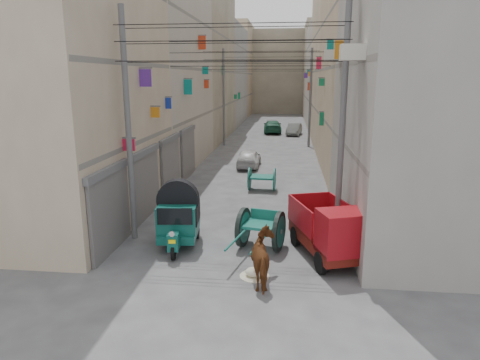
# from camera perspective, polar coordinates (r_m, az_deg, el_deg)

# --- Properties ---
(ground) EXTENTS (140.00, 140.00, 0.00)m
(ground) POSITION_cam_1_polar(r_m,az_deg,el_deg) (10.11, -5.68, -20.85)
(ground) COLOR #444447
(ground) RESTS_ON ground
(building_row_left) EXTENTS (8.00, 62.00, 14.00)m
(building_row_left) POSITION_cam_1_polar(r_m,az_deg,el_deg) (43.41, -6.90, 14.44)
(building_row_left) COLOR #C0AB91
(building_row_left) RESTS_ON ground
(building_row_right) EXTENTS (8.00, 62.00, 14.00)m
(building_row_right) POSITION_cam_1_polar(r_m,az_deg,el_deg) (42.71, 15.17, 14.10)
(building_row_right) COLOR gray
(building_row_right) RESTS_ON ground
(end_cap_building) EXTENTS (22.00, 10.00, 13.00)m
(end_cap_building) POSITION_cam_1_polar(r_m,az_deg,el_deg) (74.17, 5.16, 14.10)
(end_cap_building) COLOR tan
(end_cap_building) RESTS_ON ground
(shutters_left) EXTENTS (0.18, 14.40, 2.88)m
(shutters_left) POSITION_cam_1_polar(r_m,az_deg,el_deg) (19.84, -10.64, 1.07)
(shutters_left) COLOR #535359
(shutters_left) RESTS_ON ground
(signboards) EXTENTS (8.22, 40.52, 5.67)m
(signboards) POSITION_cam_1_polar(r_m,az_deg,el_deg) (29.94, 2.88, 9.17)
(signboards) COLOR orange
(signboards) RESTS_ON ground
(ac_units) EXTENTS (0.70, 6.55, 3.35)m
(ac_units) POSITION_cam_1_polar(r_m,az_deg,el_deg) (16.00, 13.61, 19.40)
(ac_units) COLOR beige
(ac_units) RESTS_ON ground
(utility_poles) EXTENTS (7.40, 22.20, 8.00)m
(utility_poles) POSITION_cam_1_polar(r_m,az_deg,el_deg) (25.26, 2.24, 9.67)
(utility_poles) COLOR #5A5A5D
(utility_poles) RESTS_ON ground
(overhead_cables) EXTENTS (7.40, 22.52, 1.12)m
(overhead_cables) POSITION_cam_1_polar(r_m,az_deg,el_deg) (22.64, 1.79, 16.23)
(overhead_cables) COLOR black
(overhead_cables) RESTS_ON ground
(auto_rickshaw) EXTENTS (1.62, 2.59, 1.78)m
(auto_rickshaw) POSITION_cam_1_polar(r_m,az_deg,el_deg) (14.91, -8.18, -4.77)
(auto_rickshaw) COLOR black
(auto_rickshaw) RESTS_ON ground
(tonga_cart) EXTENTS (1.78, 3.19, 1.36)m
(tonga_cart) POSITION_cam_1_polar(r_m,az_deg,el_deg) (14.58, 2.78, -6.48)
(tonga_cart) COLOR black
(tonga_cart) RESTS_ON ground
(mini_truck) EXTENTS (2.51, 3.70, 1.91)m
(mini_truck) POSITION_cam_1_polar(r_m,az_deg,el_deg) (13.79, 12.23, -7.08)
(mini_truck) COLOR black
(mini_truck) RESTS_ON ground
(second_cart) EXTENTS (1.42, 1.27, 1.20)m
(second_cart) POSITION_cam_1_polar(r_m,az_deg,el_deg) (22.01, 2.95, 0.23)
(second_cart) COLOR #155E51
(second_cart) RESTS_ON ground
(feed_sack) EXTENTS (0.55, 0.44, 0.27)m
(feed_sack) POSITION_cam_1_polar(r_m,az_deg,el_deg) (12.83, 1.96, -12.16)
(feed_sack) COLOR beige
(feed_sack) RESTS_ON ground
(horse) EXTENTS (1.16, 1.89, 1.49)m
(horse) POSITION_cam_1_polar(r_m,az_deg,el_deg) (12.20, 3.40, -10.44)
(horse) COLOR brown
(horse) RESTS_ON ground
(distant_car_white) EXTENTS (1.47, 3.46, 1.17)m
(distant_car_white) POSITION_cam_1_polar(r_m,az_deg,el_deg) (27.84, 1.21, 2.94)
(distant_car_white) COLOR silver
(distant_car_white) RESTS_ON ground
(distant_car_grey) EXTENTS (1.71, 3.65, 1.16)m
(distant_car_grey) POSITION_cam_1_polar(r_m,az_deg,el_deg) (43.94, 7.23, 6.73)
(distant_car_grey) COLOR #585D5B
(distant_car_grey) RESTS_ON ground
(distant_car_green) EXTENTS (2.06, 4.58, 1.30)m
(distant_car_green) POSITION_cam_1_polar(r_m,az_deg,el_deg) (45.50, 4.36, 7.12)
(distant_car_green) COLOR #1E5A41
(distant_car_green) RESTS_ON ground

